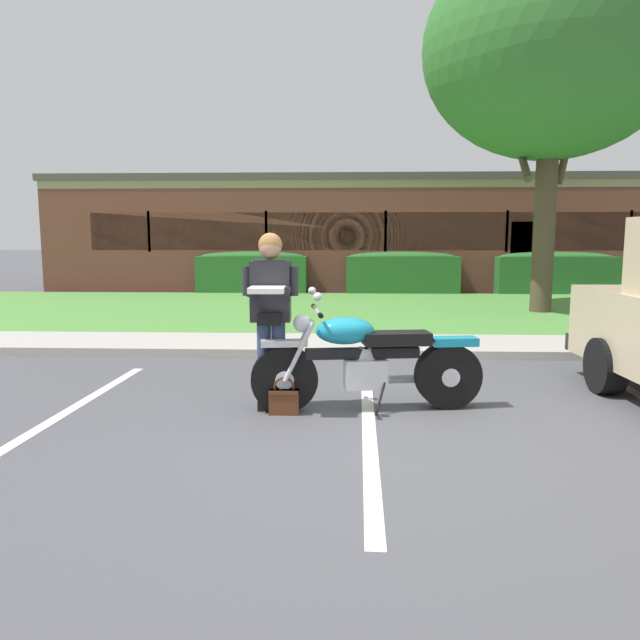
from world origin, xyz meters
The scene contains 14 objects.
ground_plane centered at (0.00, 0.00, 0.00)m, with size 140.00×140.00×0.00m, color #4C4C51.
curb_strip centered at (0.00, 3.25, 0.06)m, with size 60.00×0.20×0.12m, color #ADA89E.
concrete_walk centered at (0.00, 4.10, 0.04)m, with size 60.00×1.50×0.08m, color #ADA89E.
grass_lawn centered at (0.00, 8.59, 0.03)m, with size 60.00×7.48×0.06m, color #518E3D.
stall_stripe_0 centered at (-2.95, 0.20, 0.00)m, with size 0.12×4.40×0.01m, color silver.
stall_stripe_1 centered at (-0.07, 0.20, 0.00)m, with size 0.12×4.40×0.01m, color silver.
motorcycle centered at (0.02, 0.71, 0.48)m, with size 2.24×0.82×1.18m.
rider_person centered at (-1.00, 0.69, 1.01)m, with size 0.54×0.59×1.70m.
handbag centered at (-0.86, 0.51, 0.14)m, with size 0.28×0.13×0.36m.
shade_tree centered at (3.93, 8.20, 5.50)m, with size 5.32×5.32×7.78m.
hedge_left centered at (-3.04, 12.68, 0.65)m, with size 3.20×0.90×1.24m.
hedge_center_left centered at (1.34, 12.68, 0.65)m, with size 3.24×0.90×1.24m.
hedge_center_right centered at (5.72, 12.68, 0.65)m, with size 3.38×0.90×1.24m.
brick_building centered at (0.85, 17.68, 1.76)m, with size 20.75×9.80×3.51m.
Camera 1 is at (-0.27, -5.04, 1.67)m, focal length 34.04 mm.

